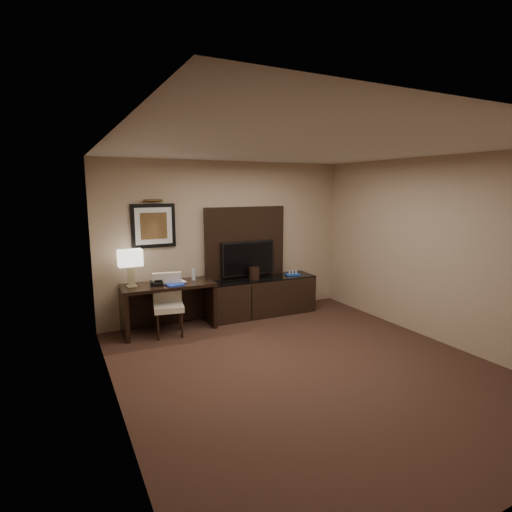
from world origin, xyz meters
TOP-DOWN VIEW (x-y plane):
  - floor at (0.00, 0.00)m, footprint 4.50×5.00m
  - ceiling at (0.00, 0.00)m, footprint 4.50×5.00m
  - wall_back at (0.00, 2.50)m, footprint 4.50×0.01m
  - wall_left at (-2.25, 0.00)m, footprint 0.01×5.00m
  - wall_right at (2.25, 0.00)m, footprint 0.01×5.00m
  - desk at (-1.19, 2.15)m, footprint 1.45×0.67m
  - credenza at (0.50, 2.20)m, footprint 1.97×0.61m
  - tv_wall_panel at (0.30, 2.44)m, footprint 1.50×0.12m
  - tv at (0.30, 2.34)m, footprint 1.00×0.08m
  - artwork at (-1.30, 2.48)m, footprint 0.70×0.04m
  - picture_light at (-1.30, 2.44)m, footprint 0.04×0.04m
  - desk_chair at (-1.24, 1.94)m, footprint 0.52×0.58m
  - table_lamp at (-1.73, 2.22)m, footprint 0.34×0.21m
  - desk_phone at (-1.37, 2.12)m, footprint 0.22×0.20m
  - blue_folder at (-1.12, 2.08)m, footprint 0.29×0.37m
  - book at (-1.08, 2.15)m, footprint 0.16×0.04m
  - water_bottle at (-0.75, 2.21)m, footprint 0.08×0.08m
  - ice_bucket at (0.34, 2.16)m, footprint 0.20×0.20m
  - minibar_tray at (1.12, 2.14)m, footprint 0.29×0.22m

SIDE VIEW (x-z plane):
  - floor at x=0.00m, z-range -0.01..0.00m
  - credenza at x=0.50m, z-range 0.00..0.67m
  - desk at x=-1.19m, z-range 0.00..0.76m
  - desk_chair at x=-1.24m, z-range 0.00..0.91m
  - minibar_tray at x=1.12m, z-range 0.67..0.77m
  - blue_folder at x=-1.12m, z-range 0.76..0.78m
  - ice_bucket at x=0.34m, z-range 0.67..0.88m
  - desk_phone at x=-1.37m, z-range 0.76..0.86m
  - water_bottle at x=-0.75m, z-range 0.76..0.95m
  - book at x=-1.08m, z-range 0.76..0.98m
  - tv at x=0.30m, z-range 0.72..1.32m
  - table_lamp at x=-1.73m, z-range 0.76..1.30m
  - tv_wall_panel at x=0.30m, z-range 0.62..1.92m
  - wall_back at x=0.00m, z-range 0.00..2.70m
  - wall_left at x=-2.25m, z-range 0.00..2.70m
  - wall_right at x=2.25m, z-range 0.00..2.70m
  - artwork at x=-1.30m, z-range 1.30..2.00m
  - picture_light at x=-1.30m, z-range 1.90..2.20m
  - ceiling at x=0.00m, z-range 2.70..2.71m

